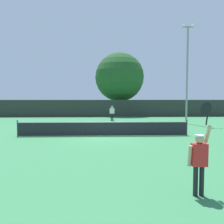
{
  "coord_description": "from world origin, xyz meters",
  "views": [
    {
      "loc": [
        0.02,
        -14.99,
        2.51
      ],
      "look_at": [
        0.73,
        4.24,
        1.33
      ],
      "focal_mm": 36.52,
      "sensor_mm": 36.0,
      "label": 1
    }
  ],
  "objects": [
    {
      "name": "perimeter_fence",
      "position": [
        0.0,
        15.62,
        1.14
      ],
      "size": [
        37.83,
        0.12,
        2.27
      ],
      "primitive_type": "cube",
      "color": "#2D332D",
      "rests_on": "ground"
    },
    {
      "name": "tennis_net",
      "position": [
        0.0,
        0.0,
        0.51
      ],
      "size": [
        11.29,
        0.08,
        1.07
      ],
      "color": "#232328",
      "rests_on": "ground"
    },
    {
      "name": "ground_plane",
      "position": [
        0.0,
        0.0,
        0.0
      ],
      "size": [
        120.0,
        120.0,
        0.0
      ],
      "primitive_type": "plane",
      "color": "#387F4C"
    },
    {
      "name": "large_tree",
      "position": [
        2.41,
        19.08,
        5.62
      ],
      "size": [
        7.22,
        7.22,
        9.24
      ],
      "color": "brown",
      "rests_on": "ground"
    },
    {
      "name": "parked_car_near",
      "position": [
        6.93,
        21.81,
        0.78
      ],
      "size": [
        2.07,
        4.27,
        1.69
      ],
      "rotation": [
        0.0,
        0.0,
        0.04
      ],
      "color": "navy",
      "rests_on": "ground"
    },
    {
      "name": "tennis_ball",
      "position": [
        -1.36,
        -0.22,
        0.03
      ],
      "size": [
        0.07,
        0.07,
        0.07
      ],
      "primitive_type": "sphere",
      "color": "#CCE033",
      "rests_on": "ground"
    },
    {
      "name": "player_receiving",
      "position": [
        0.96,
        10.02,
        0.99
      ],
      "size": [
        0.57,
        0.24,
        1.63
      ],
      "rotation": [
        0.0,
        0.0,
        3.14
      ],
      "color": "white",
      "rests_on": "ground"
    },
    {
      "name": "light_pole",
      "position": [
        8.15,
        7.02,
        5.39
      ],
      "size": [
        1.18,
        0.28,
        9.62
      ],
      "color": "gray",
      "rests_on": "ground"
    },
    {
      "name": "player_serving",
      "position": [
        2.46,
        -9.35,
        1.04
      ],
      "size": [
        0.68,
        0.38,
        2.41
      ],
      "color": "red",
      "rests_on": "ground"
    }
  ]
}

